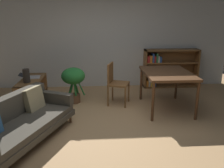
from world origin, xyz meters
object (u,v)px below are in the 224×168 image
object	(u,v)px
desk_speaker	(26,76)
bookshelf	(167,68)
open_laptop	(31,77)
fabric_couch	(17,121)
dining_table	(167,76)
dining_chair_near	(115,81)
potted_floor_plant	(73,79)
media_console	(32,92)

from	to	relation	value
desk_speaker	bookshelf	distance (m)	3.70
open_laptop	desk_speaker	xyz separation A→B (m)	(0.02, -0.39, 0.12)
fabric_couch	bookshelf	size ratio (longest dim) A/B	1.39
desk_speaker	dining_table	world-z (taller)	desk_speaker
dining_chair_near	desk_speaker	bearing A→B (deg)	-176.36
desk_speaker	potted_floor_plant	world-z (taller)	desk_speaker
bookshelf	open_laptop	bearing A→B (deg)	-163.89
bookshelf	dining_chair_near	bearing A→B (deg)	-140.43
potted_floor_plant	dining_table	xyz separation A→B (m)	(1.99, -0.51, 0.17)
potted_floor_plant	dining_table	size ratio (longest dim) A/B	0.63
desk_speaker	dining_chair_near	distance (m)	1.90
desk_speaker	dining_table	size ratio (longest dim) A/B	0.22
desk_speaker	fabric_couch	bearing A→B (deg)	-81.12
open_laptop	dining_table	size ratio (longest dim) A/B	0.37
media_console	potted_floor_plant	world-z (taller)	potted_floor_plant
bookshelf	desk_speaker	bearing A→B (deg)	-157.94
potted_floor_plant	dining_table	bearing A→B (deg)	-14.24
media_console	open_laptop	distance (m)	0.36
open_laptop	dining_table	bearing A→B (deg)	-11.93
open_laptop	desk_speaker	distance (m)	0.41
open_laptop	bookshelf	bearing A→B (deg)	16.11
dining_table	dining_chair_near	xyz separation A→B (m)	(-1.05, 0.35, -0.20)
media_console	potted_floor_plant	distance (m)	0.97
media_console	potted_floor_plant	bearing A→B (deg)	2.40
open_laptop	potted_floor_plant	distance (m)	0.98
dining_table	bookshelf	xyz separation A→B (m)	(0.48, 1.62, -0.21)
desk_speaker	potted_floor_plant	xyz separation A→B (m)	(0.95, 0.27, -0.16)
fabric_couch	bookshelf	bearing A→B (deg)	41.67
fabric_couch	media_console	bearing A→B (deg)	96.96
open_laptop	potted_floor_plant	xyz separation A→B (m)	(0.97, -0.12, -0.04)
open_laptop	bookshelf	distance (m)	3.59
open_laptop	bookshelf	size ratio (longest dim) A/B	0.32
dining_chair_near	bookshelf	bearing A→B (deg)	39.57
dining_table	open_laptop	bearing A→B (deg)	168.07
bookshelf	fabric_couch	bearing A→B (deg)	-138.33
potted_floor_plant	fabric_couch	bearing A→B (deg)	-112.63
potted_floor_plant	bookshelf	bearing A→B (deg)	24.26
desk_speaker	bookshelf	xyz separation A→B (m)	(3.42, 1.39, -0.20)
media_console	desk_speaker	size ratio (longest dim) A/B	4.22
potted_floor_plant	dining_chair_near	world-z (taller)	dining_chair_near
potted_floor_plant	bookshelf	xyz separation A→B (m)	(2.47, 1.12, -0.04)
media_console	desk_speaker	xyz separation A→B (m)	(-0.02, -0.23, 0.44)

